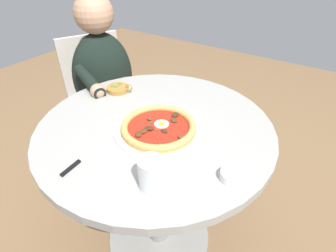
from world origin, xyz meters
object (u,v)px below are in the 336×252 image
water_glass (151,175)px  cafe_chair_diner (100,93)px  ramekin_capers (232,176)px  steak_knife (78,162)px  dining_table (157,161)px  pizza_on_plate (159,127)px  diner_person (108,106)px  olive_pan (118,89)px

water_glass → cafe_chair_diner: (0.60, 0.88, -0.28)m
ramekin_capers → steak_knife: bearing=115.3°
dining_table → water_glass: water_glass is taller
water_glass → cafe_chair_diner: cafe_chair_diner is taller
pizza_on_plate → cafe_chair_diner: cafe_chair_diner is taller
dining_table → water_glass: 0.39m
steak_knife → ramekin_capers: (0.21, -0.43, 0.01)m
cafe_chair_diner → diner_person: bearing=-116.8°
steak_knife → cafe_chair_diner: 0.94m
dining_table → water_glass: size_ratio=9.25×
water_glass → steak_knife: water_glass is taller
water_glass → diner_person: 0.97m
pizza_on_plate → diner_person: (0.31, 0.61, -0.27)m
cafe_chair_diner → dining_table: bearing=-116.2°
water_glass → steak_knife: (-0.05, 0.25, -0.04)m
dining_table → olive_pan: bearing=68.2°
olive_pan → cafe_chair_diner: cafe_chair_diner is taller
dining_table → steak_knife: bearing=166.3°
dining_table → olive_pan: size_ratio=7.14×
dining_table → pizza_on_plate: (-0.03, -0.04, 0.21)m
water_glass → olive_pan: 0.61m
steak_knife → diner_person: size_ratio=0.18×
ramekin_capers → diner_person: size_ratio=0.06×
ramekin_capers → water_glass: bearing=129.4°
water_glass → ramekin_capers: water_glass is taller
ramekin_capers → diner_person: bearing=67.4°
diner_person → cafe_chair_diner: diner_person is taller
water_glass → diner_person: size_ratio=0.09×
dining_table → diner_person: bearing=64.0°
water_glass → steak_knife: bearing=102.3°
pizza_on_plate → olive_pan: olive_pan is taller
dining_table → olive_pan: olive_pan is taller
steak_knife → cafe_chair_diner: cafe_chair_diner is taller
olive_pan → diner_person: 0.41m
pizza_on_plate → water_glass: size_ratio=3.31×
pizza_on_plate → ramekin_capers: pizza_on_plate is taller
olive_pan → diner_person: bearing=59.6°
water_glass → ramekin_capers: (0.15, -0.18, -0.03)m
steak_knife → diner_person: bearing=40.1°
pizza_on_plate → water_glass: (-0.23, -0.14, 0.03)m
diner_person → olive_pan: bearing=-120.4°
ramekin_capers → olive_pan: 0.70m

